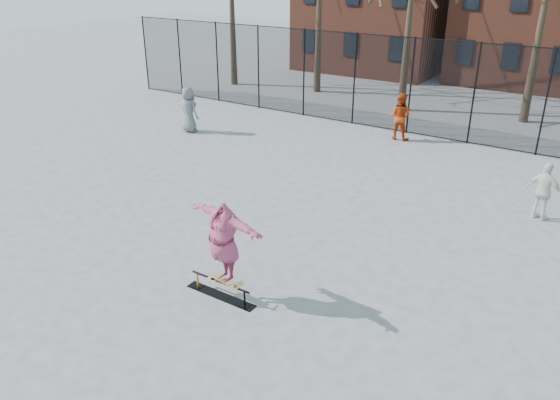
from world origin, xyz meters
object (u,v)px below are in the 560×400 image
Objects in this scene: skateboard at (226,281)px; bystander_red at (400,116)px; skate_rail at (221,290)px; bystander_grey at (189,110)px; skater at (224,243)px; bystander_white at (544,192)px.

bystander_red is (-1.39, 13.08, 0.52)m from skateboard.
bystander_grey is at bearing 135.24° from skate_rail.
skater reaches higher than bystander_red.
bystander_grey reaches higher than skateboard.
skateboard is 0.36× the size of skater.
skater is (0.16, 0.00, 1.23)m from skate_rail.
skater is at bearing 145.24° from bystander_grey.
skate_rail is at bearing 73.63° from bystander_white.
bystander_white is at bearing 57.88° from skate_rail.
skate_rail is 0.94× the size of bystander_grey.
skate_rail is at bearing 93.03° from bystander_red.
skateboard is at bearing 12.83° from skater.
skate_rail is 0.81× the size of skater.
bystander_white is (5.11, 8.14, 0.69)m from skate_rail.
skate_rail is at bearing -167.17° from skater.
skater reaches higher than bystander_grey.
bystander_red is 8.04m from bystander_white.
skater is 1.30× the size of bystander_white.
bystander_red is at bearing 108.92° from skater.
bystander_red is at bearing -22.10° from bystander_white.
bystander_grey is 1.13× the size of bystander_white.
bystander_grey is 1.00× the size of bystander_red.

